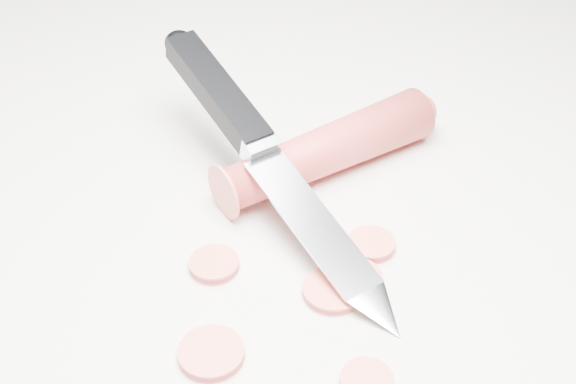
# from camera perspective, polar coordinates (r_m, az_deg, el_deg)

# --- Properties ---
(ground) EXTENTS (2.40, 2.40, 0.00)m
(ground) POSITION_cam_1_polar(r_m,az_deg,el_deg) (0.54, 4.13, -3.46)
(ground) COLOR white
(ground) RESTS_ON ground
(carrot) EXTENTS (0.15, 0.15, 0.04)m
(carrot) POSITION_cam_1_polar(r_m,az_deg,el_deg) (0.59, 2.77, 3.01)
(carrot) COLOR red
(carrot) RESTS_ON ground
(carrot_slice_0) EXTENTS (0.04, 0.04, 0.01)m
(carrot_slice_0) POSITION_cam_1_polar(r_m,az_deg,el_deg) (0.51, 3.20, -7.00)
(carrot_slice_0) COLOR #F36650
(carrot_slice_0) RESTS_ON ground
(carrot_slice_1) EXTENTS (0.04, 0.04, 0.01)m
(carrot_slice_1) POSITION_cam_1_polar(r_m,az_deg,el_deg) (0.47, -5.48, -11.34)
(carrot_slice_1) COLOR #F36650
(carrot_slice_1) RESTS_ON ground
(carrot_slice_2) EXTENTS (0.03, 0.03, 0.01)m
(carrot_slice_2) POSITION_cam_1_polar(r_m,az_deg,el_deg) (0.54, 5.94, -3.73)
(carrot_slice_2) COLOR #F36650
(carrot_slice_2) RESTS_ON ground
(carrot_slice_3) EXTENTS (0.03, 0.03, 0.01)m
(carrot_slice_3) POSITION_cam_1_polar(r_m,az_deg,el_deg) (0.46, 5.61, -13.25)
(carrot_slice_3) COLOR #F36650
(carrot_slice_3) RESTS_ON ground
(carrot_slice_4) EXTENTS (0.04, 0.04, 0.01)m
(carrot_slice_4) POSITION_cam_1_polar(r_m,az_deg,el_deg) (0.51, 4.83, -6.19)
(carrot_slice_4) COLOR #F36650
(carrot_slice_4) RESTS_ON ground
(carrot_slice_5) EXTENTS (0.03, 0.03, 0.01)m
(carrot_slice_5) POSITION_cam_1_polar(r_m,az_deg,el_deg) (0.52, -5.28, -5.15)
(carrot_slice_5) COLOR #F36650
(carrot_slice_5) RESTS_ON ground
(kitchen_knife) EXTENTS (0.22, 0.23, 0.08)m
(kitchen_knife) POSITION_cam_1_polar(r_m,az_deg,el_deg) (0.54, -1.01, 2.21)
(kitchen_knife) COLOR silver
(kitchen_knife) RESTS_ON ground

